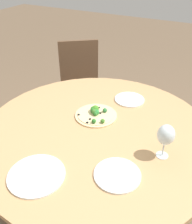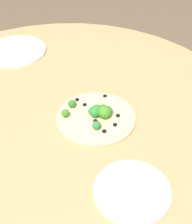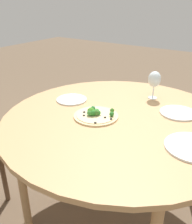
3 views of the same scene
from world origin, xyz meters
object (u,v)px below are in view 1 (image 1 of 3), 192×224
wine_glass (166,135)px  plate_near (129,100)px  chair (81,87)px  plate_side (117,175)px  plate_far (37,175)px  pizza (96,114)px

wine_glass → plate_near: wine_glass is taller
chair → wine_glass: (-0.88, -1.02, 0.40)m
wine_glass → plate_side: bearing=146.9°
wine_glass → plate_side: wine_glass is taller
plate_near → plate_side: size_ratio=0.93×
wine_glass → plate_far: (-0.40, 0.48, -0.13)m
wine_glass → plate_near: bearing=38.5°
chair → plate_near: bearing=-70.1°
chair → wine_glass: wine_glass is taller
wine_glass → plate_side: (-0.23, 0.15, -0.13)m
chair → pizza: size_ratio=3.54×
pizza → wine_glass: 0.51m
plate_near → plate_side: (-0.67, -0.20, 0.00)m
plate_near → wine_glass: bearing=-141.5°
chair → plate_far: 1.42m
pizza → plate_far: pizza is taller
chair → plate_far: (-1.29, -0.54, 0.27)m
plate_near → plate_far: size_ratio=0.76×
chair → plate_side: 1.44m
pizza → plate_side: bearing=-140.7°
plate_far → plate_near: bearing=-8.8°
plate_near → pizza: bearing=157.5°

